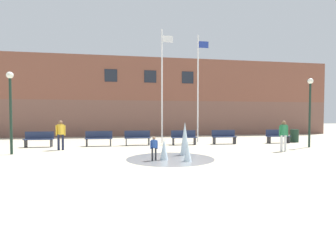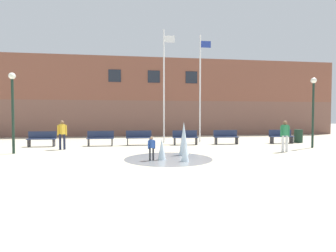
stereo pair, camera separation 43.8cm
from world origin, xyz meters
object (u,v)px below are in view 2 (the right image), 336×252
park_bench_far_left (42,139)px  adult_in_red (285,134)px  park_bench_under_right_flagpole (185,137)px  trash_can (298,136)px  flagpole_right (201,85)px  park_bench_near_trashcan (226,137)px  park_bench_left_of_flagpoles (101,138)px  child_running (152,146)px  flagpole_left (164,83)px  lamp_post_left_lane (13,101)px  park_bench_under_left_flagpole (139,138)px  lamp_post_right_lane (313,102)px  teen_by_trashcan (62,132)px  park_bench_far_right (281,136)px

park_bench_far_left → adult_in_red: bearing=-18.0°
park_bench_under_right_flagpole → trash_can: 8.01m
park_bench_far_left → flagpole_right: flagpole_right is taller
park_bench_under_right_flagpole → park_bench_near_trashcan: (2.70, -0.00, 0.00)m
park_bench_far_left → park_bench_left_of_flagpoles: 3.42m
child_running → flagpole_left: (1.45, 7.14, 3.51)m
child_running → lamp_post_left_lane: 7.37m
park_bench_left_of_flagpoles → lamp_post_left_lane: 5.18m
park_bench_under_right_flagpole → flagpole_right: size_ratio=0.22×
flagpole_right → trash_can: flagpole_right is taller
adult_in_red → park_bench_left_of_flagpoles: bearing=-48.2°
park_bench_under_left_flagpole → park_bench_under_right_flagpole: (2.93, -0.18, 0.00)m
park_bench_under_left_flagpole → flagpole_left: 4.24m
flagpole_left → flagpole_right: flagpole_left is taller
park_bench_near_trashcan → flagpole_left: bearing=158.7°
flagpole_right → lamp_post_left_lane: (-10.45, -4.22, -1.40)m
flagpole_right → lamp_post_right_lane: bearing=-36.6°
park_bench_far_left → park_bench_left_of_flagpoles: same height
flagpole_left → lamp_post_left_lane: bearing=-151.9°
park_bench_left_of_flagpoles → trash_can: park_bench_left_of_flagpoles is taller
flagpole_right → lamp_post_left_lane: bearing=-158.0°
teen_by_trashcan → child_running: (4.53, -4.20, -0.35)m
lamp_post_left_lane → park_bench_left_of_flagpoles: bearing=36.9°
park_bench_left_of_flagpoles → park_bench_far_left: bearing=179.0°
park_bench_under_left_flagpole → park_bench_far_right: bearing=-1.6°
adult_in_red → teen_by_trashcan: bearing=-37.5°
park_bench_left_of_flagpoles → child_running: (2.68, -5.77, 0.10)m
lamp_post_right_lane → flagpole_left: bearing=153.0°
park_bench_left_of_flagpoles → lamp_post_left_lane: bearing=-143.1°
park_bench_far_right → flagpole_right: size_ratio=0.22×
park_bench_under_left_flagpole → teen_by_trashcan: size_ratio=1.01×
park_bench_under_left_flagpole → flagpole_right: flagpole_right is taller
park_bench_near_trashcan → adult_in_red: (1.60, -4.02, 0.45)m
trash_can → lamp_post_right_lane: bearing=-110.8°
park_bench_far_left → lamp_post_left_lane: lamp_post_left_lane is taller
adult_in_red → park_bench_near_trashcan: bearing=-93.1°
park_bench_left_of_flagpoles → flagpole_right: (6.66, 1.37, 3.47)m
park_bench_near_trashcan → lamp_post_left_lane: lamp_post_left_lane is taller
park_bench_left_of_flagpoles → lamp_post_left_lane: lamp_post_left_lane is taller
child_running → lamp_post_right_lane: size_ratio=0.25×
park_bench_left_of_flagpoles → park_bench_near_trashcan: 7.98m
park_bench_far_right → flagpole_right: (-5.13, 1.57, 3.47)m
park_bench_far_left → flagpole_right: bearing=7.4°
park_bench_far_left → park_bench_under_right_flagpole: bearing=-1.3°
park_bench_far_right → park_bench_near_trashcan: bearing=178.9°
teen_by_trashcan → lamp_post_right_lane: 14.19m
park_bench_under_left_flagpole → adult_in_red: (7.23, -4.20, 0.45)m
park_bench_far_left → park_bench_far_right: size_ratio=1.00×
park_bench_far_left → park_bench_under_right_flagpole: same height
park_bench_near_trashcan → flagpole_left: 5.49m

